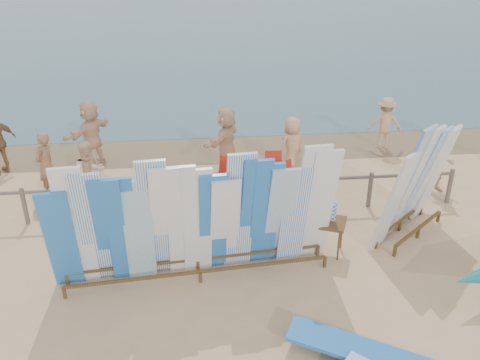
{
  "coord_description": "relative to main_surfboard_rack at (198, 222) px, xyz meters",
  "views": [
    {
      "loc": [
        -0.2,
        -7.46,
        5.94
      ],
      "look_at": [
        0.84,
        2.64,
        1.05
      ],
      "focal_mm": 38.0,
      "sensor_mm": 36.0,
      "label": 1
    }
  ],
  "objects": [
    {
      "name": "ground",
      "position": [
        0.16,
        -0.64,
        -1.2
      ],
      "size": [
        160.0,
        160.0,
        0.0
      ],
      "primitive_type": "plane",
      "color": "#DAAD7E",
      "rests_on": "ground"
    },
    {
      "name": "wet_sand_strip",
      "position": [
        0.16,
        6.56,
        -1.2
      ],
      "size": [
        40.0,
        2.6,
        0.01
      ],
      "primitive_type": "cube",
      "color": "olive",
      "rests_on": "ground"
    },
    {
      "name": "fence",
      "position": [
        0.16,
        2.36,
        -0.57
      ],
      "size": [
        12.08,
        0.08,
        0.9
      ],
      "color": "#67584E",
      "rests_on": "ground"
    },
    {
      "name": "main_surfboard_rack",
      "position": [
        0.0,
        0.0,
        0.0
      ],
      "size": [
        5.33,
        1.16,
        2.67
      ],
      "rotation": [
        0.0,
        0.0,
        0.09
      ],
      "color": "brown",
      "rests_on": "ground"
    },
    {
      "name": "side_surfboard_rack",
      "position": [
        4.61,
        1.04,
        0.02
      ],
      "size": [
        2.2,
        1.97,
        2.72
      ],
      "rotation": [
        0.0,
        0.0,
        0.69
      ],
      "color": "brown",
      "rests_on": "ground"
    },
    {
      "name": "vendor_table",
      "position": [
        2.55,
        0.6,
        -0.8
      ],
      "size": [
        1.06,
        0.93,
        1.18
      ],
      "rotation": [
        0.0,
        0.0,
        -0.41
      ],
      "color": "brown",
      "rests_on": "ground"
    },
    {
      "name": "beach_chair_left",
      "position": [
        0.77,
        3.46,
        -0.94
      ],
      "size": [
        0.79,
        0.79,
        0.89
      ],
      "rotation": [
        0.0,
        0.0,
        -0.57
      ],
      "color": "#B31F13",
      "rests_on": "ground"
    },
    {
      "name": "beach_chair_right",
      "position": [
        2.32,
        2.96,
        -0.92
      ],
      "size": [
        0.83,
        0.84,
        0.93
      ],
      "rotation": [
        0.0,
        0.0,
        0.66
      ],
      "color": "#B31F13",
      "rests_on": "ground"
    },
    {
      "name": "stroller",
      "position": [
        2.01,
        3.36,
        -0.79
      ],
      "size": [
        0.54,
        0.76,
        1.02
      ],
      "rotation": [
        0.0,
        0.0,
        -0.04
      ],
      "color": "#B31F13",
      "rests_on": "ground"
    },
    {
      "name": "beachgoer_2",
      "position": [
        -2.5,
        3.18,
        -0.38
      ],
      "size": [
        0.85,
        0.81,
        1.63
      ],
      "primitive_type": "imported",
      "rotation": [
        0.0,
        0.0,
        0.73
      ],
      "color": "beige",
      "rests_on": "ground"
    },
    {
      "name": "beachgoer_11",
      "position": [
        -2.84,
        5.67,
        -0.26
      ],
      "size": [
        1.41,
        1.78,
        1.88
      ],
      "primitive_type": "imported",
      "rotation": [
        0.0,
        0.0,
        4.15
      ],
      "color": "beige",
      "rests_on": "ground"
    },
    {
      "name": "beachgoer_1",
      "position": [
        -3.65,
        3.75,
        -0.35
      ],
      "size": [
        0.54,
        0.7,
        1.69
      ],
      "primitive_type": "imported",
      "rotation": [
        0.0,
        0.0,
        4.33
      ],
      "color": "#8C6042",
      "rests_on": "ground"
    },
    {
      "name": "beachgoer_9",
      "position": [
        5.84,
        6.03,
        -0.39
      ],
      "size": [
        1.1,
        0.61,
        1.61
      ],
      "primitive_type": "imported",
      "rotation": [
        0.0,
        0.0,
        2.96
      ],
      "color": "tan",
      "rests_on": "ground"
    },
    {
      "name": "beachgoer_6",
      "position": [
        2.66,
        4.44,
        -0.38
      ],
      "size": [
        0.88,
        0.72,
        1.62
      ],
      "primitive_type": "imported",
      "rotation": [
        0.0,
        0.0,
        3.65
      ],
      "color": "tan",
      "rests_on": "ground"
    },
    {
      "name": "beachgoer_8",
      "position": [
        6.14,
        3.03,
        -0.43
      ],
      "size": [
        0.83,
        0.62,
        1.54
      ],
      "primitive_type": "imported",
      "rotation": [
        0.0,
        0.0,
        5.89
      ],
      "color": "beige",
      "rests_on": "ground"
    },
    {
      "name": "beachgoer_5",
      "position": [
        0.89,
        4.79,
        -0.27
      ],
      "size": [
        1.36,
        1.76,
        1.85
      ],
      "primitive_type": "imported",
      "rotation": [
        0.0,
        0.0,
        4.17
      ],
      "color": "beige",
      "rests_on": "ground"
    }
  ]
}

